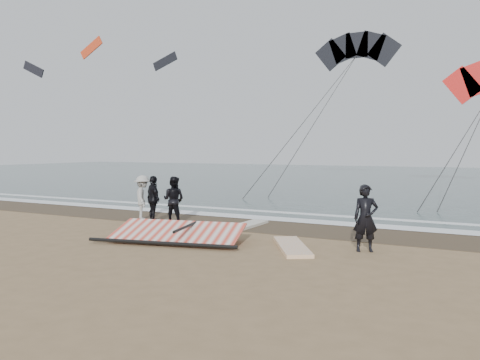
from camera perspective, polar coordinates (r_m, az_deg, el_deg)
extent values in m
plane|color=#8C704C|center=(11.44, -3.87, -9.03)|extent=(120.00, 120.00, 0.00)
cube|color=#233838|center=(43.06, 19.00, 0.25)|extent=(120.00, 54.00, 0.02)
cube|color=#4C3D2B|center=(15.41, 4.69, -5.66)|extent=(120.00, 2.80, 0.01)
cube|color=white|center=(16.70, 6.49, -4.86)|extent=(120.00, 0.90, 0.01)
cube|color=white|center=(18.29, 8.33, -4.12)|extent=(120.00, 0.45, 0.01)
imported|color=black|center=(11.99, 15.07, -4.51)|extent=(0.72, 0.61, 1.67)
cube|color=silver|center=(12.15, 6.35, -8.06)|extent=(1.72, 2.33, 0.09)
cube|color=beige|center=(15.23, 0.62, -5.61)|extent=(0.71, 2.26, 0.09)
imported|color=black|center=(16.16, -8.09, -2.40)|extent=(0.86, 0.71, 1.60)
imported|color=black|center=(16.41, -10.50, -2.31)|extent=(1.01, 0.83, 1.62)
imported|color=#AAAAA5|center=(17.07, -11.77, -2.11)|extent=(1.11, 1.18, 1.60)
cube|color=black|center=(13.59, -6.88, -6.79)|extent=(2.51, 1.07, 0.09)
cube|color=red|center=(12.94, -7.62, -6.19)|extent=(3.78, 2.08, 0.38)
cylinder|color=black|center=(12.35, -9.67, -7.59)|extent=(4.07, 0.94, 0.09)
cylinder|color=black|center=(12.75, -6.51, -5.64)|extent=(0.44, 1.76, 0.08)
cylinder|color=#262626|center=(26.62, 25.67, 4.83)|extent=(0.04, 0.04, 15.63)
cylinder|color=#262626|center=(26.80, 26.43, 4.80)|extent=(0.04, 0.04, 15.20)
cylinder|color=#262626|center=(31.05, 8.86, 8.36)|extent=(0.04, 0.04, 19.87)
cylinder|color=#262626|center=(31.47, 9.96, 8.28)|extent=(0.04, 0.04, 18.83)
cube|color=red|center=(53.34, -17.67, 15.10)|extent=(3.06, 0.12, 2.23)
cube|color=black|center=(56.26, -23.86, 12.25)|extent=(3.11, 0.12, 2.02)
cube|color=black|center=(52.01, -9.12, 14.09)|extent=(3.13, 0.12, 1.87)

